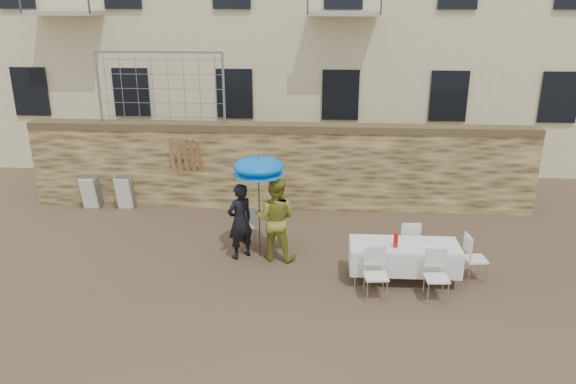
# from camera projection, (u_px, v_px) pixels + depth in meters

# --- Properties ---
(ground) EXTENTS (80.00, 80.00, 0.00)m
(ground) POSITION_uv_depth(u_px,v_px,m) (258.00, 303.00, 10.26)
(ground) COLOR brown
(ground) RESTS_ON ground
(stone_wall) EXTENTS (13.00, 0.50, 2.20)m
(stone_wall) POSITION_uv_depth(u_px,v_px,m) (280.00, 167.00, 14.60)
(stone_wall) COLOR olive
(stone_wall) RESTS_ON ground
(chain_link_fence) EXTENTS (3.20, 0.06, 1.80)m
(chain_link_fence) POSITION_uv_depth(u_px,v_px,m) (161.00, 89.00, 14.12)
(chain_link_fence) COLOR gray
(chain_link_fence) RESTS_ON stone_wall
(man_suit) EXTENTS (0.72, 0.70, 1.66)m
(man_suit) POSITION_uv_depth(u_px,v_px,m) (240.00, 221.00, 11.81)
(man_suit) COLOR black
(man_suit) RESTS_ON ground
(woman_dress) EXTENTS (0.98, 0.82, 1.80)m
(woman_dress) POSITION_uv_depth(u_px,v_px,m) (275.00, 219.00, 11.74)
(woman_dress) COLOR gold
(woman_dress) RESTS_ON ground
(umbrella) EXTENTS (1.11, 1.11, 2.06)m
(umbrella) POSITION_uv_depth(u_px,v_px,m) (258.00, 169.00, 11.51)
(umbrella) COLOR #3F3F44
(umbrella) RESTS_ON ground
(couple_chair_left) EXTENTS (0.67, 0.67, 0.96)m
(couple_chair_left) POSITION_uv_depth(u_px,v_px,m) (244.00, 226.00, 12.44)
(couple_chair_left) COLOR white
(couple_chair_left) RESTS_ON ground
(couple_chair_right) EXTENTS (0.50, 0.50, 0.96)m
(couple_chair_right) POSITION_uv_depth(u_px,v_px,m) (275.00, 227.00, 12.40)
(couple_chair_right) COLOR white
(couple_chair_right) RESTS_ON ground
(banquet_table) EXTENTS (2.10, 0.85, 0.78)m
(banquet_table) POSITION_uv_depth(u_px,v_px,m) (405.00, 246.00, 10.87)
(banquet_table) COLOR white
(banquet_table) RESTS_ON ground
(soda_bottle) EXTENTS (0.09, 0.09, 0.26)m
(soda_bottle) POSITION_uv_depth(u_px,v_px,m) (396.00, 241.00, 10.68)
(soda_bottle) COLOR red
(soda_bottle) RESTS_ON banquet_table
(table_chair_front_left) EXTENTS (0.53, 0.53, 0.96)m
(table_chair_front_left) POSITION_uv_depth(u_px,v_px,m) (376.00, 275.00, 10.28)
(table_chair_front_left) COLOR white
(table_chair_front_left) RESTS_ON ground
(table_chair_front_right) EXTENTS (0.51, 0.51, 0.96)m
(table_chair_front_right) POSITION_uv_depth(u_px,v_px,m) (437.00, 277.00, 10.21)
(table_chair_front_right) COLOR white
(table_chair_front_right) RESTS_ON ground
(table_chair_back) EXTENTS (0.50, 0.50, 0.96)m
(table_chair_back) POSITION_uv_depth(u_px,v_px,m) (409.00, 241.00, 11.69)
(table_chair_back) COLOR white
(table_chair_back) RESTS_ON ground
(table_chair_side) EXTENTS (0.54, 0.54, 0.96)m
(table_chair_side) POSITION_uv_depth(u_px,v_px,m) (475.00, 258.00, 10.96)
(table_chair_side) COLOR white
(table_chair_side) RESTS_ON ground
(chair_stack_left) EXTENTS (0.46, 0.47, 0.92)m
(chair_stack_left) POSITION_uv_depth(u_px,v_px,m) (93.00, 190.00, 14.83)
(chair_stack_left) COLOR white
(chair_stack_left) RESTS_ON ground
(chair_stack_right) EXTENTS (0.46, 0.40, 0.92)m
(chair_stack_right) POSITION_uv_depth(u_px,v_px,m) (127.00, 191.00, 14.77)
(chair_stack_right) COLOR white
(chair_stack_right) RESTS_ON ground
(wood_planks) EXTENTS (0.70, 0.20, 2.00)m
(wood_planks) POSITION_uv_depth(u_px,v_px,m) (186.00, 172.00, 14.56)
(wood_planks) COLOR #A37749
(wood_planks) RESTS_ON ground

